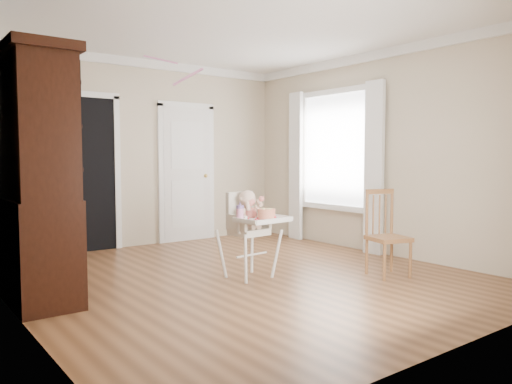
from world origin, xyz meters
TOP-DOWN VIEW (x-y plane):
  - floor at (0.00, 0.00)m, footprint 5.00×5.00m
  - ceiling at (0.00, 0.00)m, footprint 5.00×5.00m
  - wall_back at (0.00, 2.50)m, footprint 4.50×0.00m
  - wall_left at (-2.25, 0.00)m, footprint 0.00×5.00m
  - wall_right at (2.25, 0.00)m, footprint 0.00×5.00m
  - crown_molding at (0.00, 0.00)m, footprint 4.50×5.00m
  - doorway at (-0.90, 2.48)m, footprint 1.06×0.05m
  - closet_door at (0.70, 2.48)m, footprint 0.96×0.09m
  - window_right at (2.18, 0.80)m, footprint 0.13×1.84m
  - high_chair at (0.04, -0.06)m, footprint 0.58×0.70m
  - baby at (0.04, -0.04)m, footprint 0.29×0.22m
  - cake at (0.08, -0.30)m, footprint 0.24×0.24m
  - sippy_cup at (-0.17, -0.17)m, footprint 0.08×0.08m
  - china_cabinet at (-1.99, 0.45)m, footprint 0.59×1.32m
  - dining_chair at (1.30, -0.88)m, footprint 0.47×0.47m
  - streamer at (-0.43, 1.04)m, footprint 0.22×0.46m

SIDE VIEW (x-z plane):
  - floor at x=0.00m, z-range 0.00..0.00m
  - dining_chair at x=1.30m, z-range -0.03..0.91m
  - high_chair at x=0.04m, z-range 0.11..1.05m
  - cake at x=0.08m, z-range 0.65..0.76m
  - baby at x=0.04m, z-range 0.51..0.94m
  - sippy_cup at x=-0.17m, z-range 0.64..0.83m
  - closet_door at x=0.70m, z-range -0.04..2.09m
  - doorway at x=-0.90m, z-range 0.00..2.22m
  - china_cabinet at x=-1.99m, z-range 0.00..2.23m
  - window_right at x=2.18m, z-range 0.14..2.44m
  - wall_back at x=0.00m, z-range -0.90..3.60m
  - wall_left at x=-2.25m, z-range -1.15..3.85m
  - wall_right at x=2.25m, z-range -1.15..3.85m
  - streamer at x=-0.43m, z-range 2.35..2.50m
  - crown_molding at x=0.00m, z-range 2.58..2.70m
  - ceiling at x=0.00m, z-range 2.70..2.70m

